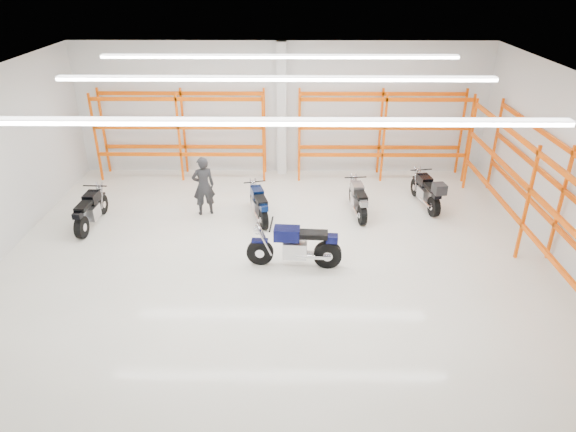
{
  "coord_description": "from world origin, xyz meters",
  "views": [
    {
      "loc": [
        0.39,
        -11.32,
        6.79
      ],
      "look_at": [
        0.27,
        0.5,
        0.9
      ],
      "focal_mm": 32.0,
      "sensor_mm": 36.0,
      "label": 1
    }
  ],
  "objects_px": {
    "motorcycle_back_d": "(428,192)",
    "structural_column": "(282,111)",
    "motorcycle_back_b": "(259,205)",
    "motorcycle_back_c": "(358,200)",
    "motorcycle_back_a": "(90,211)",
    "motorcycle_main": "(298,247)",
    "standing_man": "(204,186)"
  },
  "relations": [
    {
      "from": "motorcycle_main",
      "to": "structural_column",
      "type": "xyz_separation_m",
      "value": [
        -0.53,
        6.26,
        1.71
      ]
    },
    {
      "from": "motorcycle_back_b",
      "to": "standing_man",
      "type": "distance_m",
      "value": 1.72
    },
    {
      "from": "motorcycle_back_d",
      "to": "structural_column",
      "type": "relative_size",
      "value": 0.48
    },
    {
      "from": "motorcycle_back_a",
      "to": "motorcycle_back_c",
      "type": "distance_m",
      "value": 7.7
    },
    {
      "from": "motorcycle_main",
      "to": "motorcycle_back_a",
      "type": "xyz_separation_m",
      "value": [
        -5.86,
        2.04,
        -0.06
      ]
    },
    {
      "from": "motorcycle_main",
      "to": "motorcycle_back_b",
      "type": "height_order",
      "value": "motorcycle_main"
    },
    {
      "from": "motorcycle_back_b",
      "to": "motorcycle_main",
      "type": "bearing_deg",
      "value": -66.41
    },
    {
      "from": "motorcycle_back_b",
      "to": "motorcycle_back_d",
      "type": "height_order",
      "value": "motorcycle_back_d"
    },
    {
      "from": "motorcycle_main",
      "to": "standing_man",
      "type": "relative_size",
      "value": 1.31
    },
    {
      "from": "motorcycle_back_a",
      "to": "structural_column",
      "type": "height_order",
      "value": "structural_column"
    },
    {
      "from": "structural_column",
      "to": "motorcycle_back_a",
      "type": "bearing_deg",
      "value": -141.58
    },
    {
      "from": "motorcycle_back_b",
      "to": "motorcycle_back_a",
      "type": "bearing_deg",
      "value": -173.59
    },
    {
      "from": "structural_column",
      "to": "motorcycle_back_d",
      "type": "bearing_deg",
      "value": -33.07
    },
    {
      "from": "motorcycle_back_a",
      "to": "structural_column",
      "type": "relative_size",
      "value": 0.46
    },
    {
      "from": "motorcycle_back_a",
      "to": "standing_man",
      "type": "bearing_deg",
      "value": 15.68
    },
    {
      "from": "standing_man",
      "to": "structural_column",
      "type": "bearing_deg",
      "value": -143.07
    },
    {
      "from": "motorcycle_main",
      "to": "motorcycle_back_b",
      "type": "distance_m",
      "value": 2.81
    },
    {
      "from": "motorcycle_main",
      "to": "motorcycle_back_c",
      "type": "bearing_deg",
      "value": 58.2
    },
    {
      "from": "motorcycle_back_a",
      "to": "motorcycle_back_b",
      "type": "relative_size",
      "value": 1.08
    },
    {
      "from": "motorcycle_main",
      "to": "motorcycle_back_c",
      "type": "xyz_separation_m",
      "value": [
        1.79,
        2.89,
        -0.08
      ]
    },
    {
      "from": "motorcycle_back_d",
      "to": "structural_column",
      "type": "xyz_separation_m",
      "value": [
        -4.47,
        2.91,
        1.72
      ]
    },
    {
      "from": "motorcycle_back_b",
      "to": "motorcycle_back_c",
      "type": "xyz_separation_m",
      "value": [
        2.92,
        0.32,
        0.01
      ]
    },
    {
      "from": "motorcycle_back_d",
      "to": "standing_man",
      "type": "relative_size",
      "value": 1.2
    },
    {
      "from": "structural_column",
      "to": "motorcycle_back_c",
      "type": "bearing_deg",
      "value": -55.46
    },
    {
      "from": "motorcycle_back_a",
      "to": "structural_column",
      "type": "xyz_separation_m",
      "value": [
        5.33,
        4.23,
        1.77
      ]
    },
    {
      "from": "motorcycle_back_a",
      "to": "motorcycle_back_b",
      "type": "height_order",
      "value": "motorcycle_back_a"
    },
    {
      "from": "motorcycle_back_a",
      "to": "motorcycle_back_c",
      "type": "relative_size",
      "value": 1.04
    },
    {
      "from": "motorcycle_back_d",
      "to": "standing_man",
      "type": "height_order",
      "value": "standing_man"
    },
    {
      "from": "motorcycle_back_c",
      "to": "motorcycle_back_d",
      "type": "xyz_separation_m",
      "value": [
        2.15,
        0.46,
        0.07
      ]
    },
    {
      "from": "motorcycle_main",
      "to": "motorcycle_back_d",
      "type": "xyz_separation_m",
      "value": [
        3.94,
        3.36,
        -0.01
      ]
    },
    {
      "from": "standing_man",
      "to": "motorcycle_back_d",
      "type": "bearing_deg",
      "value": 164.3
    },
    {
      "from": "standing_man",
      "to": "motorcycle_back_a",
      "type": "bearing_deg",
      "value": -3.82
    }
  ]
}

